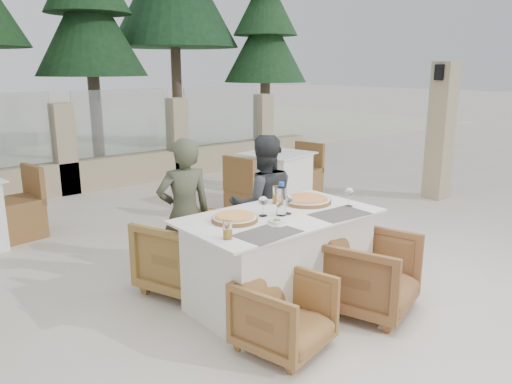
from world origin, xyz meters
TOP-DOWN VIEW (x-y plane):
  - ground at (0.00, 0.00)m, footprint 80.00×80.00m
  - perimeter_wall_far at (0.00, 4.80)m, footprint 10.00×0.34m
  - lantern_pillar at (4.20, 1.00)m, footprint 0.34×0.34m
  - pine_centre at (1.50, 7.20)m, footprint 2.20×2.20m
  - pine_mid_right at (3.80, 7.80)m, footprint 2.99×2.99m
  - pine_far_right at (5.50, 6.50)m, footprint 1.98×1.98m
  - dining_table at (0.03, -0.09)m, footprint 1.60×0.90m
  - placemat_near_left at (-0.35, -0.38)m, footprint 0.47×0.33m
  - placemat_near_right at (0.42, -0.38)m, footprint 0.46×0.32m
  - pizza_left at (-0.35, 0.00)m, footprint 0.41×0.41m
  - pizza_right at (0.46, 0.03)m, footprint 0.54×0.54m
  - water_bottle at (0.03, -0.11)m, footprint 0.09×0.09m
  - wine_glass_centre at (-0.09, -0.03)m, footprint 0.10×0.10m
  - wine_glass_near at (0.10, -0.11)m, footprint 0.08×0.08m
  - wine_glass_corner at (0.65, -0.28)m, footprint 0.08×0.08m
  - beer_glass_left at (-0.63, -0.29)m, footprint 0.08×0.08m
  - beer_glass_right at (0.24, 0.18)m, footprint 0.09×0.09m
  - olive_dish at (-0.16, -0.27)m, footprint 0.15×0.15m
  - armchair_far_left at (-0.39, 0.63)m, footprint 0.93×0.94m
  - armchair_far_right at (0.41, 0.69)m, footprint 0.73×0.75m
  - armchair_near_left at (-0.40, -0.63)m, footprint 0.68×0.70m
  - armchair_near_right at (0.51, -0.64)m, footprint 0.86×0.88m
  - diner_left at (-0.36, 0.72)m, footprint 0.55×0.42m
  - diner_right at (0.37, 0.51)m, footprint 0.79×0.72m
  - bg_table_b at (2.02, 2.15)m, footprint 1.78×1.15m

SIDE VIEW (x-z plane):
  - ground at x=0.00m, z-range 0.00..0.00m
  - armchair_near_left at x=-0.40m, z-range 0.00..0.53m
  - armchair_far_right at x=0.41m, z-range 0.00..0.61m
  - armchair_near_right at x=0.51m, z-range 0.00..0.63m
  - armchair_far_left at x=-0.39m, z-range 0.00..0.67m
  - dining_table at x=0.03m, z-range 0.00..0.77m
  - bg_table_b at x=2.02m, z-range 0.00..0.77m
  - diner_right at x=0.37m, z-range 0.00..1.32m
  - diner_left at x=-0.36m, z-range 0.00..1.34m
  - placemat_near_left at x=-0.35m, z-range 0.77..0.77m
  - placemat_near_right at x=0.42m, z-range 0.77..0.77m
  - olive_dish at x=-0.16m, z-range 0.77..0.81m
  - pizza_left at x=-0.35m, z-range 0.77..0.82m
  - pizza_right at x=0.46m, z-range 0.77..0.83m
  - perimeter_wall_far at x=0.00m, z-range 0.00..1.60m
  - beer_glass_left at x=-0.63m, z-range 0.77..0.90m
  - beer_glass_right at x=0.24m, z-range 0.77..0.92m
  - wine_glass_centre at x=-0.09m, z-range 0.77..0.95m
  - wine_glass_near at x=0.10m, z-range 0.77..0.95m
  - wine_glass_corner at x=0.65m, z-range 0.77..0.95m
  - water_bottle at x=0.03m, z-range 0.77..1.04m
  - lantern_pillar at x=4.20m, z-range 0.00..2.00m
  - pine_far_right at x=5.50m, z-range 0.00..4.50m
  - pine_centre at x=1.50m, z-range 0.00..5.00m
  - pine_mid_right at x=3.80m, z-range 0.00..6.80m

